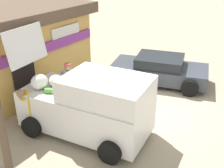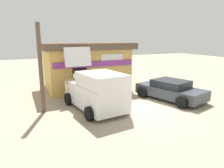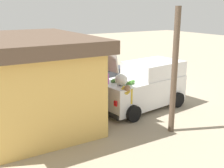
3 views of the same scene
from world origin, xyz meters
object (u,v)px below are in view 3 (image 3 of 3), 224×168
delivery_van (144,85)px  customer_bending (123,98)px  storefront_bar (28,79)px  unloaded_banana_pile (81,121)px  parked_sedan (96,73)px  paint_bucket (64,92)px  vendor_standing (100,86)px

delivery_van → customer_bending: bearing=116.4°
storefront_bar → unloaded_banana_pile: 2.52m
storefront_bar → delivery_van: (-0.98, -4.67, -0.70)m
delivery_van → unloaded_banana_pile: delivery_van is taller
unloaded_banana_pile → parked_sedan: bearing=-33.7°
customer_bending → paint_bucket: 4.16m
storefront_bar → customer_bending: (-1.78, -3.06, -0.76)m
parked_sedan → vendor_standing: size_ratio=2.62×
delivery_van → unloaded_banana_pile: size_ratio=5.81×
delivery_van → vendor_standing: bearing=60.2°
storefront_bar → unloaded_banana_pile: storefront_bar is taller
delivery_van → unloaded_banana_pile: bearing=97.3°
parked_sedan → vendor_standing: bearing=154.0°
storefront_bar → parked_sedan: (3.66, -4.84, -1.11)m
customer_bending → unloaded_banana_pile: (0.39, 1.58, -0.74)m
parked_sedan → unloaded_banana_pile: bearing=146.3°
customer_bending → storefront_bar: bearing=59.8°
unloaded_banana_pile → paint_bucket: size_ratio=1.76×
customer_bending → paint_bucket: customer_bending is taller
delivery_van → storefront_bar: bearing=78.2°
storefront_bar → paint_bucket: (2.24, -2.24, -1.47)m
delivery_van → customer_bending: (-0.80, 1.61, -0.06)m
storefront_bar → parked_sedan: size_ratio=1.40×
parked_sedan → customer_bending: bearing=161.9°
parked_sedan → customer_bending: 5.73m
storefront_bar → customer_bending: bearing=-120.2°
parked_sedan → customer_bending: size_ratio=2.89×
parked_sedan → customer_bending: customer_bending is taller
customer_bending → paint_bucket: size_ratio=3.57×
unloaded_banana_pile → paint_bucket: paint_bucket is taller
delivery_van → parked_sedan: 4.66m
storefront_bar → delivery_van: 4.83m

